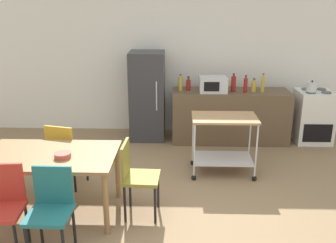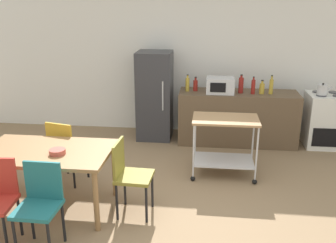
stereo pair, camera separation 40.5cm
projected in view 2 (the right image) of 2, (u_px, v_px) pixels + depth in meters
ground_plane at (169, 222)px, 4.22m from camera, size 12.00×12.00×0.00m
back_wall at (188, 54)px, 6.78m from camera, size 8.40×0.12×2.90m
kitchen_counter at (237, 118)px, 6.44m from camera, size 2.00×0.64×0.90m
dining_table at (46, 157)px, 4.30m from camera, size 1.50×0.90×0.75m
chair_olive at (129, 173)px, 4.25m from camera, size 0.42×0.42×0.89m
chair_teal at (40, 201)px, 3.65m from camera, size 0.41×0.41×0.89m
chair_mustard at (66, 148)px, 4.96m from camera, size 0.48×0.48×0.89m
stove_oven at (324, 120)px, 6.30m from camera, size 0.60×0.61×0.92m
refrigerator at (155, 96)px, 6.58m from camera, size 0.60×0.63×1.55m
kitchen_cart at (225, 137)px, 5.18m from camera, size 0.91×0.57×0.85m
bottle_wine at (187, 84)px, 6.34m from camera, size 0.07×0.07×0.29m
bottle_soda at (195, 85)px, 6.37m from camera, size 0.08×0.08×0.24m
microwave at (220, 85)px, 6.21m from camera, size 0.46×0.35×0.26m
bottle_hot_sauce at (241, 85)px, 6.22m from camera, size 0.08×0.08×0.31m
bottle_sparkling_water at (253, 87)px, 6.15m from camera, size 0.07×0.07×0.29m
bottle_vinegar at (262, 88)px, 6.18m from camera, size 0.08×0.08×0.23m
bottle_soy_sauce at (271, 86)px, 6.15m from camera, size 0.07×0.07×0.31m
fruit_bowl at (57, 152)px, 4.16m from camera, size 0.18×0.18×0.06m
kettle at (322, 90)px, 6.04m from camera, size 0.24×0.17×0.19m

